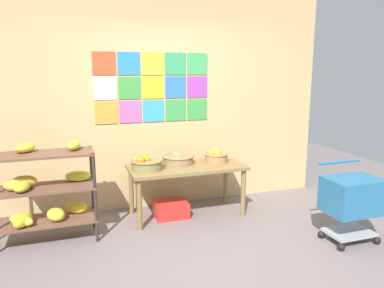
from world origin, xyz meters
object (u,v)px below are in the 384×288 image
Objects in this scene: fruit_basket_left at (216,156)px; shopping_cart at (352,198)px; produce_crate_under_table at (171,209)px; banana_shelf_unit at (43,190)px; fruit_basket_back_right at (146,163)px; fruit_basket_back_left at (178,159)px; display_table at (187,172)px.

fruit_basket_left is 0.36× the size of shopping_cart.
shopping_cart reaches higher than produce_crate_under_table.
banana_shelf_unit reaches higher than fruit_basket_back_right.
fruit_basket_back_left is (1.59, 0.34, 0.13)m from banana_shelf_unit.
display_table is 4.71× the size of fruit_basket_left.
fruit_basket_back_right reaches higher than fruit_basket_back_left.
fruit_basket_back_right is (1.15, 0.20, 0.15)m from banana_shelf_unit.
banana_shelf_unit is 1.54m from produce_crate_under_table.
fruit_basket_back_right is at bearing -178.01° from display_table.
display_table is 0.44m from fruit_basket_left.
banana_shelf_unit reaches higher than shopping_cart.
banana_shelf_unit is 0.75× the size of display_table.
banana_shelf_unit is 2.63× the size of produce_crate_under_table.
fruit_basket_back_left is 0.46m from fruit_basket_back_right.
fruit_basket_back_left reaches higher than display_table.
banana_shelf_unit is at bearing -172.86° from fruit_basket_left.
produce_crate_under_table is (-0.14, -0.12, -0.61)m from fruit_basket_back_left.
fruit_basket_back_left is at bearing 150.14° from shopping_cart.
banana_shelf_unit is 3.26m from shopping_cart.
banana_shelf_unit is 2.74× the size of fruit_basket_back_right.
produce_crate_under_table is 0.49× the size of shopping_cart.
fruit_basket_left is (0.41, 0.04, 0.16)m from display_table.
banana_shelf_unit reaches higher than produce_crate_under_table.
produce_crate_under_table is (0.30, 0.02, -0.62)m from fruit_basket_back_right.
fruit_basket_left is at bearing 140.83° from shopping_cart.
fruit_basket_back_left is 1.03× the size of fruit_basket_back_right.
fruit_basket_back_left is at bearing 17.92° from fruit_basket_back_right.
fruit_basket_back_right is at bearing -162.08° from fruit_basket_back_left.
produce_crate_under_table is at bearing 3.48° from fruit_basket_back_right.
display_table reaches higher than produce_crate_under_table.
display_table is 1.91m from shopping_cart.
fruit_basket_left is 0.92m from fruit_basket_back_right.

